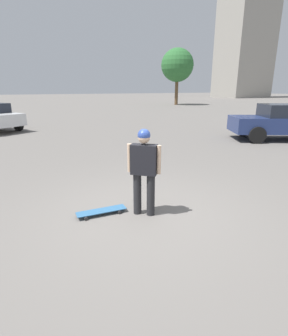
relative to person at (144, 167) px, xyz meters
name	(u,v)px	position (x,y,z in m)	size (l,w,h in m)	color
ground_plane	(144,214)	(0.00, 0.00, -0.91)	(220.00, 220.00, 0.00)	slate
person	(144,167)	(0.00, 0.00, 0.00)	(0.47, 0.46, 1.57)	#262628
skateboard	(102,211)	(-0.69, 0.37, -0.85)	(0.93, 0.36, 0.08)	#336693
car_parked_near	(281,122)	(8.95, 3.29, -0.10)	(4.53, 3.75, 1.57)	navy
building_block_distant	(248,23)	(54.50, 44.60, 16.40)	(12.99, 8.38, 34.63)	#9E998E
tree_distant	(177,65)	(20.83, 27.04, 4.34)	(4.41, 4.41, 7.49)	brown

